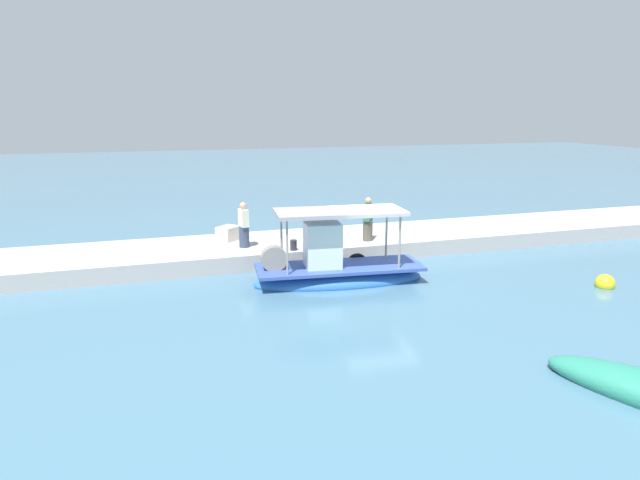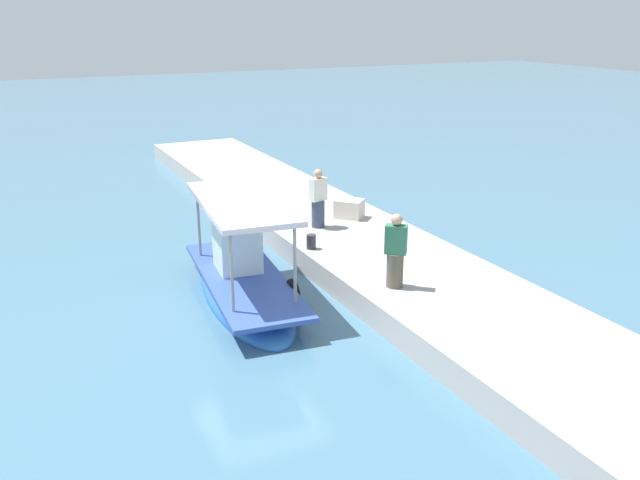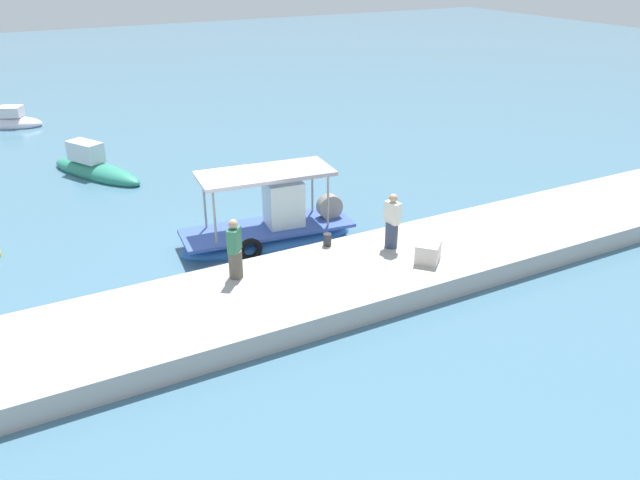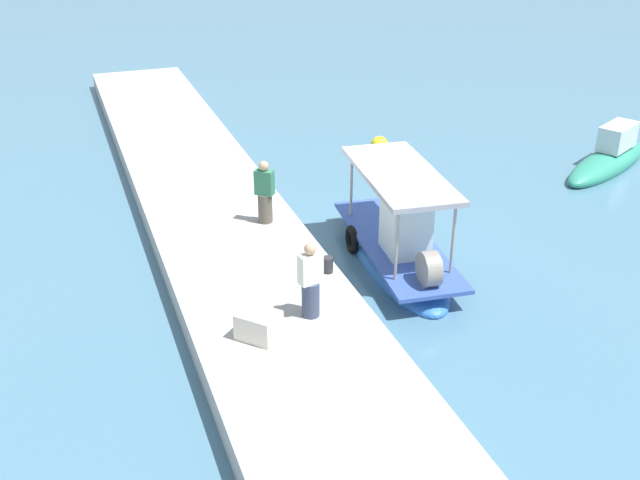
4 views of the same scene
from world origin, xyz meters
name	(u,v)px [view 2 (image 2 of 4)]	position (x,y,z in m)	size (l,w,h in m)	color
ground_plane	(257,321)	(0.00, 0.00, 0.00)	(120.00, 120.00, 0.00)	#467189
dock_quay	(409,278)	(0.00, -3.86, 0.30)	(36.00, 3.69, 0.60)	#B3AEAA
main_fishing_boat	(243,280)	(1.31, -0.18, 0.44)	(5.69, 2.30, 2.71)	blue
fisherman_near_bollard	(395,254)	(-0.89, -2.87, 1.34)	(0.51, 0.52, 1.64)	#565044
fisherman_by_crate	(318,201)	(3.73, -3.27, 1.34)	(0.42, 0.50, 1.63)	#37435C
mooring_bollard	(311,242)	(2.15, -2.31, 0.78)	(0.24, 0.24, 0.37)	#2D2D33
cargo_crate	(349,209)	(4.14, -4.47, 0.87)	(0.76, 0.61, 0.54)	beige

